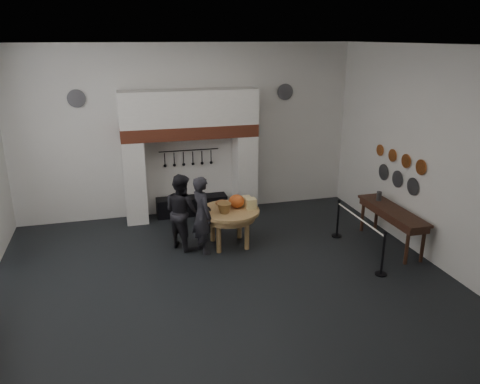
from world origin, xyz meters
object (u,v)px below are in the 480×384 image
object	(u,v)px
iron_range	(192,206)
side_table	(393,210)
visitor_near	(202,215)
barrier_post_near	(383,255)
visitor_far	(181,211)
work_table	(229,211)
barrier_post_far	(338,219)

from	to	relation	value
iron_range	side_table	bearing A→B (deg)	-37.86
visitor_near	barrier_post_near	bearing A→B (deg)	-137.84
visitor_near	visitor_far	xyz separation A→B (m)	(-0.40, 0.40, -0.02)
work_table	visitor_far	bearing A→B (deg)	168.93
visitor_far	visitor_near	bearing A→B (deg)	-167.89
side_table	barrier_post_far	world-z (taller)	same
work_table	iron_range	bearing A→B (deg)	103.09
side_table	barrier_post_near	world-z (taller)	same
barrier_post_near	visitor_far	bearing A→B (deg)	146.74
visitor_far	barrier_post_far	world-z (taller)	visitor_far
visitor_near	barrier_post_near	world-z (taller)	visitor_near
barrier_post_near	iron_range	bearing A→B (deg)	125.52
work_table	visitor_near	size ratio (longest dim) A/B	0.78
visitor_near	side_table	distance (m)	4.33
iron_range	barrier_post_far	bearing A→B (deg)	-37.44
visitor_near	barrier_post_near	size ratio (longest dim) A/B	1.97
iron_range	barrier_post_near	distance (m)	5.42
visitor_near	side_table	size ratio (longest dim) A/B	0.81
work_table	barrier_post_near	distance (m)	3.47
visitor_near	barrier_post_near	xyz separation A→B (m)	(3.31, -2.03, -0.44)
visitor_near	side_table	bearing A→B (deg)	-117.02
side_table	work_table	bearing A→B (deg)	164.46
work_table	visitor_near	distance (m)	0.70
visitor_far	barrier_post_far	xyz separation A→B (m)	(3.71, -0.43, -0.42)
visitor_far	iron_range	bearing A→B (deg)	-48.65
work_table	visitor_far	xyz separation A→B (m)	(-1.07, 0.21, 0.03)
side_table	barrier_post_near	xyz separation A→B (m)	(-0.95, -1.22, -0.42)
iron_range	visitor_near	world-z (taller)	visitor_near
iron_range	work_table	distance (m)	2.32
side_table	visitor_far	bearing A→B (deg)	165.47
iron_range	barrier_post_far	distance (m)	3.97
iron_range	visitor_far	world-z (taller)	visitor_far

